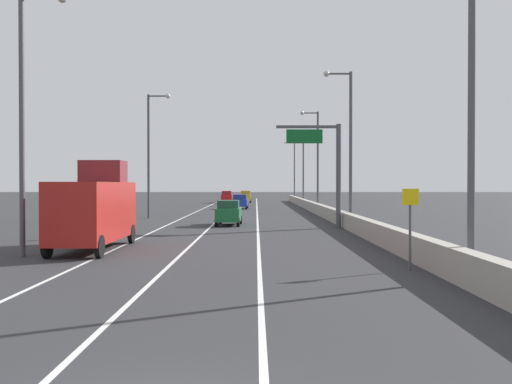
# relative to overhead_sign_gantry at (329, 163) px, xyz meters

# --- Properties ---
(ground_plane) EXTENTS (320.00, 320.00, 0.00)m
(ground_plane) POSITION_rel_overhead_sign_gantry_xyz_m (-6.58, 30.59, -4.73)
(ground_plane) COLOR #2D2D30
(lane_stripe_left) EXTENTS (0.16, 130.00, 0.00)m
(lane_stripe_left) POSITION_rel_overhead_sign_gantry_xyz_m (-12.08, 21.59, -4.73)
(lane_stripe_left) COLOR silver
(lane_stripe_left) RESTS_ON ground_plane
(lane_stripe_center) EXTENTS (0.16, 130.00, 0.00)m
(lane_stripe_center) POSITION_rel_overhead_sign_gantry_xyz_m (-8.58, 21.59, -4.73)
(lane_stripe_center) COLOR silver
(lane_stripe_center) RESTS_ON ground_plane
(lane_stripe_right) EXTENTS (0.16, 130.00, 0.00)m
(lane_stripe_right) POSITION_rel_overhead_sign_gantry_xyz_m (-5.08, 21.59, -4.73)
(lane_stripe_right) COLOR silver
(lane_stripe_right) RESTS_ON ground_plane
(jersey_barrier_right) EXTENTS (0.60, 120.00, 1.10)m
(jersey_barrier_right) POSITION_rel_overhead_sign_gantry_xyz_m (1.34, 6.59, -4.18)
(jersey_barrier_right) COLOR #9E998E
(jersey_barrier_right) RESTS_ON ground_plane
(overhead_sign_gantry) EXTENTS (4.68, 0.36, 7.50)m
(overhead_sign_gantry) POSITION_rel_overhead_sign_gantry_xyz_m (0.00, 0.00, 0.00)
(overhead_sign_gantry) COLOR #47474C
(overhead_sign_gantry) RESTS_ON ground_plane
(speed_advisory_sign) EXTENTS (0.60, 0.11, 3.00)m
(speed_advisory_sign) POSITION_rel_overhead_sign_gantry_xyz_m (0.44, -20.19, -2.96)
(speed_advisory_sign) COLOR #4C4C51
(speed_advisory_sign) RESTS_ON ground_plane
(lamp_post_right_near) EXTENTS (2.14, 0.44, 11.53)m
(lamp_post_right_near) POSITION_rel_overhead_sign_gantry_xyz_m (1.73, -22.05, 1.81)
(lamp_post_right_near) COLOR #4C4C51
(lamp_post_right_near) RESTS_ON ground_plane
(lamp_post_right_second) EXTENTS (2.14, 0.44, 11.53)m
(lamp_post_right_second) POSITION_rel_overhead_sign_gantry_xyz_m (1.56, 1.05, 1.81)
(lamp_post_right_second) COLOR #4C4C51
(lamp_post_right_second) RESTS_ON ground_plane
(lamp_post_right_third) EXTENTS (2.14, 0.44, 11.53)m
(lamp_post_right_third) POSITION_rel_overhead_sign_gantry_xyz_m (1.63, 24.15, 1.81)
(lamp_post_right_third) COLOR #4C4C51
(lamp_post_right_third) RESTS_ON ground_plane
(lamp_post_right_fourth) EXTENTS (2.14, 0.44, 11.53)m
(lamp_post_right_fourth) POSITION_rel_overhead_sign_gantry_xyz_m (1.89, 47.25, 1.81)
(lamp_post_right_fourth) COLOR #4C4C51
(lamp_post_right_fourth) RESTS_ON ground_plane
(lamp_post_right_fifth) EXTENTS (2.14, 0.44, 11.53)m
(lamp_post_right_fifth) POSITION_rel_overhead_sign_gantry_xyz_m (2.08, 70.35, 1.81)
(lamp_post_right_fifth) COLOR #4C4C51
(lamp_post_right_fifth) RESTS_ON ground_plane
(lamp_post_left_near) EXTENTS (2.14, 0.44, 11.53)m
(lamp_post_left_near) POSITION_rel_overhead_sign_gantry_xyz_m (-15.24, -16.05, 1.81)
(lamp_post_left_near) COLOR #4C4C51
(lamp_post_left_near) RESTS_ON ground_plane
(lamp_post_left_mid) EXTENTS (2.14, 0.44, 11.53)m
(lamp_post_left_mid) POSITION_rel_overhead_sign_gantry_xyz_m (-14.92, 11.67, 1.81)
(lamp_post_left_mid) COLOR #4C4C51
(lamp_post_left_mid) RESTS_ON ground_plane
(car_red_0) EXTENTS (1.94, 4.80, 2.04)m
(car_red_0) POSITION_rel_overhead_sign_gantry_xyz_m (-10.16, 55.39, -3.71)
(car_red_0) COLOR red
(car_red_0) RESTS_ON ground_plane
(car_green_1) EXTENTS (1.95, 4.23, 1.94)m
(car_green_1) POSITION_rel_overhead_sign_gantry_xyz_m (-7.31, 2.82, -3.76)
(car_green_1) COLOR #196033
(car_green_1) RESTS_ON ground_plane
(car_yellow_2) EXTENTS (1.85, 4.50, 2.05)m
(car_yellow_2) POSITION_rel_overhead_sign_gantry_xyz_m (-6.99, 57.07, -3.71)
(car_yellow_2) COLOR gold
(car_yellow_2) RESTS_ON ground_plane
(car_blue_3) EXTENTS (2.07, 4.60, 1.85)m
(car_blue_3) POSITION_rel_overhead_sign_gantry_xyz_m (-7.24, 32.08, -3.80)
(car_blue_3) COLOR #1E389E
(car_blue_3) RESTS_ON ground_plane
(box_truck) EXTENTS (2.46, 7.65, 4.37)m
(box_truck) POSITION_rel_overhead_sign_gantry_xyz_m (-13.01, -13.51, -2.73)
(box_truck) COLOR #A51E19
(box_truck) RESTS_ON ground_plane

